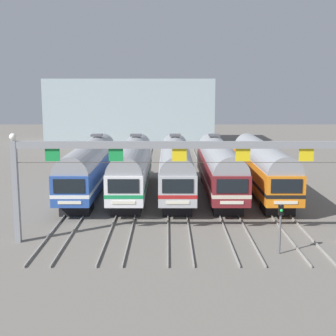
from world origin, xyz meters
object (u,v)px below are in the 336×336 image
at_px(catenary_gantry, 177,161).
at_px(yard_signal_mast, 278,219).
at_px(commuter_train_orange, 260,166).
at_px(commuter_train_stainless, 173,166).
at_px(commuter_train_blue, 87,166).
at_px(commuter_train_maroon, 217,166).
at_px(commuter_train_white, 130,166).

distance_m(catenary_gantry, yard_signal_mast, 7.02).
bearing_deg(commuter_train_orange, commuter_train_stainless, 179.97).
relative_size(commuter_train_blue, commuter_train_stainless, 1.00).
relative_size(commuter_train_maroon, catenary_gantry, 0.86).
height_order(catenary_gantry, yard_signal_mast, catenary_gantry).
bearing_deg(catenary_gantry, commuter_train_orange, 59.74).
relative_size(commuter_train_maroon, yard_signal_mast, 5.95).
distance_m(commuter_train_orange, yard_signal_mast, 15.82).
bearing_deg(commuter_train_stainless, commuter_train_white, 180.00).
relative_size(commuter_train_orange, yard_signal_mast, 5.95).
bearing_deg(commuter_train_maroon, commuter_train_orange, -0.06).
distance_m(commuter_train_orange, catenary_gantry, 15.83).
distance_m(commuter_train_stainless, commuter_train_maroon, 3.94).
relative_size(catenary_gantry, yard_signal_mast, 6.92).
xyz_separation_m(commuter_train_maroon, commuter_train_orange, (3.94, -0.00, -0.00)).
xyz_separation_m(commuter_train_stainless, commuter_train_orange, (7.87, -0.00, -0.00)).
height_order(commuter_train_orange, yard_signal_mast, commuter_train_orange).
bearing_deg(commuter_train_blue, commuter_train_white, 0.00).
height_order(commuter_train_stainless, commuter_train_orange, commuter_train_stainless).
bearing_deg(commuter_train_maroon, commuter_train_white, 180.00).
xyz_separation_m(commuter_train_stainless, commuter_train_maroon, (3.94, 0.00, 0.00)).
height_order(commuter_train_white, commuter_train_maroon, same).
bearing_deg(yard_signal_mast, commuter_train_stainless, 110.63).
bearing_deg(commuter_train_white, commuter_train_blue, 180.00).
distance_m(commuter_train_stainless, yard_signal_mast, 16.77).
bearing_deg(commuter_train_stainless, yard_signal_mast, -69.37).
xyz_separation_m(commuter_train_white, catenary_gantry, (3.94, -13.50, 2.54)).
distance_m(commuter_train_stainless, commuter_train_orange, 7.87).
distance_m(commuter_train_blue, commuter_train_orange, 15.75).
bearing_deg(commuter_train_maroon, commuter_train_blue, 180.00).
height_order(commuter_train_white, commuter_train_stainless, same).
bearing_deg(commuter_train_orange, commuter_train_white, 179.98).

